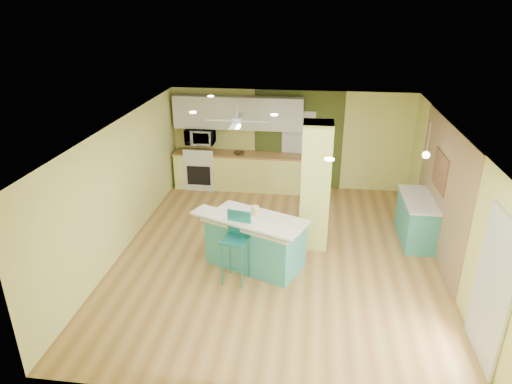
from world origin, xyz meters
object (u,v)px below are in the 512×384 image
Objects in this scene: side_counter at (416,219)px; fruit_bowl at (239,153)px; canister at (255,210)px; bar_stool at (237,236)px; peninsula at (255,241)px.

fruit_bowl is (-3.96, 2.19, 0.51)m from side_counter.
canister reaches higher than side_counter.
peninsula is at bearing 76.25° from bar_stool.
canister is at bearing 84.78° from bar_stool.
canister is at bearing -159.66° from side_counter.
peninsula is 1.69× the size of bar_stool.
bar_stool reaches higher than side_counter.
peninsula is 3.68m from fruit_bowl.
bar_stool reaches higher than peninsula.
canister is (0.22, 0.69, 0.16)m from bar_stool.
canister is (-3.11, -1.15, 0.55)m from side_counter.
side_counter is at bearing -28.92° from fruit_bowl.
fruit_bowl reaches higher than side_counter.
side_counter is at bearing 20.34° from canister.
bar_stool is at bearing -107.84° from canister.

